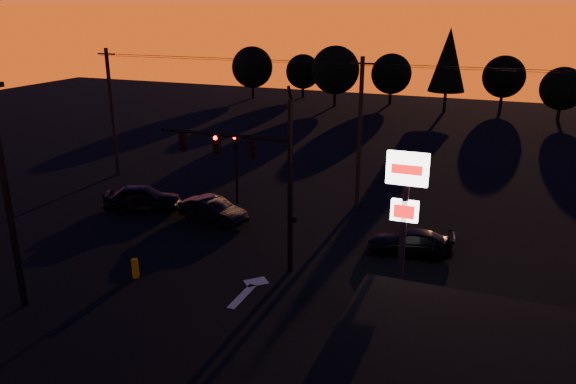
# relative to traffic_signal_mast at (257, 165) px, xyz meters

# --- Properties ---
(ground) EXTENTS (120.00, 120.00, 0.00)m
(ground) POSITION_rel_traffic_signal_mast_xyz_m (0.10, -3.99, -4.94)
(ground) COLOR black
(ground) RESTS_ON ground
(lane_arrow) EXTENTS (1.20, 3.10, 0.01)m
(lane_arrow) POSITION_rel_traffic_signal_mast_xyz_m (0.60, -2.33, -4.93)
(lane_arrow) COLOR beige
(lane_arrow) RESTS_ON ground
(traffic_signal_mast) EXTENTS (6.79, 0.52, 8.58)m
(traffic_signal_mast) POSITION_rel_traffic_signal_mast_xyz_m (0.00, 0.00, 0.00)
(traffic_signal_mast) COLOR black
(traffic_signal_mast) RESTS_ON ground
(secondary_signal) EXTENTS (0.30, 0.31, 4.35)m
(secondary_signal) POSITION_rel_traffic_signal_mast_xyz_m (-4.90, 7.49, -2.07)
(secondary_signal) COLOR black
(secondary_signal) RESTS_ON ground
(parking_lot_light) EXTENTS (1.25, 0.30, 9.14)m
(parking_lot_light) POSITION_rel_traffic_signal_mast_xyz_m (-7.40, -6.99, 0.33)
(parking_lot_light) COLOR black
(parking_lot_light) RESTS_ON ground
(pylon_sign) EXTENTS (1.50, 0.28, 6.80)m
(pylon_sign) POSITION_rel_traffic_signal_mast_xyz_m (7.10, -2.49, -0.02)
(pylon_sign) COLOR black
(pylon_sign) RESTS_ON ground
(utility_pole_0) EXTENTS (1.40, 0.26, 9.00)m
(utility_pole_0) POSITION_rel_traffic_signal_mast_xyz_m (-15.90, 10.01, -0.34)
(utility_pole_0) COLOR black
(utility_pole_0) RESTS_ON ground
(utility_pole_1) EXTENTS (1.40, 0.26, 9.00)m
(utility_pole_1) POSITION_rel_traffic_signal_mast_xyz_m (2.10, 10.01, -0.34)
(utility_pole_1) COLOR black
(utility_pole_1) RESTS_ON ground
(power_wires) EXTENTS (36.00, 1.22, 0.07)m
(power_wires) POSITION_rel_traffic_signal_mast_xyz_m (2.10, 10.01, 3.63)
(power_wires) COLOR black
(power_wires) RESTS_ON ground
(bollard) EXTENTS (0.30, 0.30, 0.90)m
(bollard) POSITION_rel_traffic_signal_mast_xyz_m (-4.67, -3.21, -4.49)
(bollard) COLOR #C59500
(bollard) RESTS_ON ground
(tree_0) EXTENTS (5.36, 5.36, 6.74)m
(tree_0) POSITION_rel_traffic_signal_mast_xyz_m (-21.90, 46.01, -0.88)
(tree_0) COLOR black
(tree_0) RESTS_ON ground
(tree_1) EXTENTS (4.54, 4.54, 5.71)m
(tree_1) POSITION_rel_traffic_signal_mast_xyz_m (-15.90, 49.01, -1.50)
(tree_1) COLOR black
(tree_1) RESTS_ON ground
(tree_2) EXTENTS (5.77, 5.78, 7.26)m
(tree_2) POSITION_rel_traffic_signal_mast_xyz_m (-9.90, 44.01, -0.57)
(tree_2) COLOR black
(tree_2) RESTS_ON ground
(tree_3) EXTENTS (4.95, 4.95, 6.22)m
(tree_3) POSITION_rel_traffic_signal_mast_xyz_m (-3.90, 48.01, -1.19)
(tree_3) COLOR black
(tree_3) RESTS_ON ground
(tree_4) EXTENTS (4.18, 4.18, 9.50)m
(tree_4) POSITION_rel_traffic_signal_mast_xyz_m (3.10, 45.01, 0.99)
(tree_4) COLOR black
(tree_4) RESTS_ON ground
(tree_5) EXTENTS (4.95, 4.95, 6.22)m
(tree_5) POSITION_rel_traffic_signal_mast_xyz_m (9.10, 50.01, -1.19)
(tree_5) COLOR black
(tree_5) RESTS_ON ground
(tree_6) EXTENTS (4.54, 4.54, 5.71)m
(tree_6) POSITION_rel_traffic_signal_mast_xyz_m (15.10, 44.01, -1.50)
(tree_6) COLOR black
(tree_6) RESTS_ON ground
(car_left) EXTENTS (4.88, 3.39, 1.54)m
(car_left) POSITION_rel_traffic_signal_mast_xyz_m (-9.65, 4.35, -4.16)
(car_left) COLOR black
(car_left) RESTS_ON ground
(car_mid) EXTENTS (4.36, 2.27, 1.37)m
(car_mid) POSITION_rel_traffic_signal_mast_xyz_m (-4.79, 4.26, -4.25)
(car_mid) COLOR black
(car_mid) RESTS_ON ground
(car_right) EXTENTS (4.46, 2.31, 1.24)m
(car_right) POSITION_rel_traffic_signal_mast_xyz_m (6.39, 3.93, -4.32)
(car_right) COLOR black
(car_right) RESTS_ON ground
(suv_parked) EXTENTS (2.52, 5.17, 1.42)m
(suv_parked) POSITION_rel_traffic_signal_mast_xyz_m (11.51, -5.04, -4.23)
(suv_parked) COLOR black
(suv_parked) RESTS_ON ground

